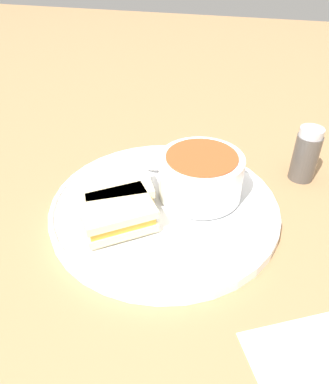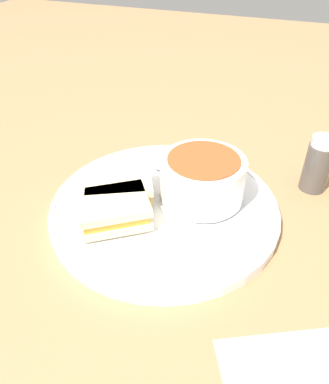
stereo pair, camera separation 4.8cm
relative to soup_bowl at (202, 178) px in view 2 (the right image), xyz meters
The scene contains 7 objects.
ground_plane 0.07m from the soup_bowl, 55.69° to the right, with size 2.40×2.40×0.00m, color #9E754C.
plate 0.06m from the soup_bowl, 55.69° to the right, with size 0.30×0.30×0.02m.
soup_bowl is the anchor object (origin of this frame).
spoon 0.09m from the soup_bowl, 124.67° to the right, with size 0.03×0.11×0.01m.
sandwich_half_near 0.11m from the soup_bowl, 68.16° to the right, with size 0.10×0.11×0.03m.
sandwich_half_far 0.12m from the soup_bowl, 46.02° to the right, with size 0.10×0.11×0.03m.
salt_shaker 0.17m from the soup_bowl, 126.20° to the left, with size 0.04×0.04×0.08m.
Camera 2 is at (0.36, 0.14, 0.33)m, focal length 35.00 mm.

